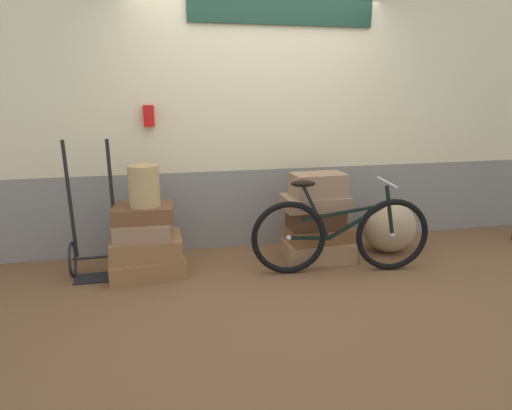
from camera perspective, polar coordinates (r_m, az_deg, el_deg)
The scene contains 15 objects.
ground at distance 4.26m, azimuth 2.76°, elevation -8.61°, with size 10.24×5.20×0.06m, color brown.
station_building at distance 4.75m, azimuth 0.30°, elevation 10.97°, with size 8.24×0.74×2.69m.
suitcase_0 at distance 4.25m, azimuth -13.69°, elevation -7.44°, with size 0.67×0.47×0.17m, color olive.
suitcase_1 at distance 4.21m, azimuth -13.69°, elevation -5.13°, with size 0.62×0.45×0.18m, color olive.
suitcase_2 at distance 4.13m, azimuth -14.05°, elevation -3.08°, with size 0.49×0.37×0.15m, color #937051.
suitcase_3 at distance 4.14m, azimuth -14.08°, elevation -0.97°, with size 0.52×0.39×0.14m, color brown.
suitcase_4 at distance 4.52m, azimuth 7.89°, elevation -5.67°, with size 0.67×0.42×0.19m, color #9E754C.
suitcase_5 at distance 4.46m, azimuth 7.97°, elevation -3.70°, with size 0.61×0.36×0.14m, color brown.
suitcase_6 at distance 4.43m, azimuth 7.53°, elevation -1.62°, with size 0.52×0.36×0.19m, color #4C2D19.
suitcase_7 at distance 4.37m, azimuth 7.47°, elevation 0.34°, with size 0.62×0.39×0.13m, color #937051.
suitcase_8 at distance 4.33m, azimuth 7.89°, elevation 2.56°, with size 0.50×0.31×0.22m, color #937051.
wicker_basket at distance 4.06m, azimuth -14.02°, elevation 2.38°, with size 0.27×0.27×0.36m, color tan.
luggage_trolley at distance 4.30m, azimuth -19.69°, elevation -5.01°, with size 0.44×0.38×1.23m.
burlap_sack at distance 4.84m, azimuth 16.56°, elevation -2.67°, with size 0.55×0.46×0.53m, color tan.
bicycle at distance 4.17m, azimuth 10.66°, elevation -3.67°, with size 1.64×0.46×0.87m.
Camera 1 is at (-1.08, -3.77, 1.63)m, focal length 31.55 mm.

